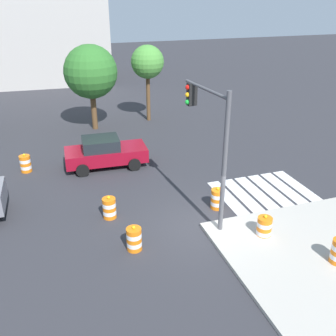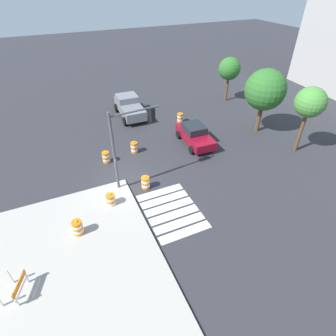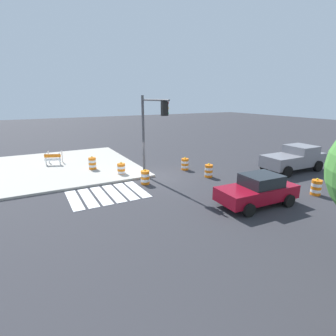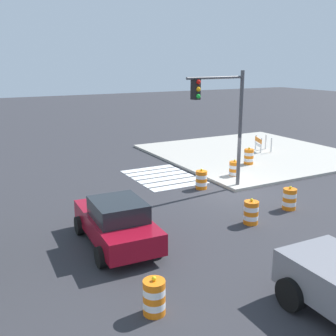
# 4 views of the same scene
# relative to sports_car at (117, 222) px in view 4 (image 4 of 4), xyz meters

# --- Properties ---
(ground_plane) EXTENTS (120.00, 120.00, 0.00)m
(ground_plane) POSITION_rel_sports_car_xyz_m (2.60, -7.02, -0.81)
(ground_plane) COLOR #2D2D33
(sidewalk_corner) EXTENTS (12.00, 12.00, 0.15)m
(sidewalk_corner) POSITION_rel_sports_car_xyz_m (8.60, -13.02, -0.74)
(sidewalk_corner) COLOR #ADA89E
(sidewalk_corner) RESTS_ON ground
(crosswalk_stripes) EXTENTS (4.35, 3.20, 0.02)m
(crosswalk_stripes) POSITION_rel_sports_car_xyz_m (6.60, -5.22, -0.80)
(crosswalk_stripes) COLOR silver
(crosswalk_stripes) RESTS_ON ground
(sports_car) EXTENTS (4.38, 2.30, 1.63)m
(sports_car) POSITION_rel_sports_car_xyz_m (0.00, 0.00, 0.00)
(sports_car) COLOR maroon
(sports_car) RESTS_ON ground
(traffic_barrel_near_corner) EXTENTS (0.56, 0.56, 1.02)m
(traffic_barrel_near_corner) POSITION_rel_sports_car_xyz_m (-0.74, -5.19, -0.36)
(traffic_barrel_near_corner) COLOR orange
(traffic_barrel_near_corner) RESTS_ON ground
(traffic_barrel_crosswalk_end) EXTENTS (0.56, 0.56, 1.02)m
(traffic_barrel_crosswalk_end) POSITION_rel_sports_car_xyz_m (4.62, -8.50, -0.36)
(traffic_barrel_crosswalk_end) COLOR orange
(traffic_barrel_crosswalk_end) RESTS_ON ground
(traffic_barrel_median_near) EXTENTS (0.56, 0.56, 1.02)m
(traffic_barrel_median_near) POSITION_rel_sports_car_xyz_m (-4.10, 0.63, -0.36)
(traffic_barrel_median_near) COLOR orange
(traffic_barrel_median_near) RESTS_ON ground
(traffic_barrel_median_far) EXTENTS (0.56, 0.56, 1.02)m
(traffic_barrel_median_far) POSITION_rel_sports_car_xyz_m (-0.27, -7.63, -0.36)
(traffic_barrel_median_far) COLOR orange
(traffic_barrel_median_far) RESTS_ON ground
(traffic_barrel_far_curb) EXTENTS (0.56, 0.56, 1.02)m
(traffic_barrel_far_curb) POSITION_rel_sports_car_xyz_m (3.87, -5.92, -0.36)
(traffic_barrel_far_curb) COLOR orange
(traffic_barrel_far_curb) RESTS_ON ground
(traffic_barrel_on_sidewalk) EXTENTS (0.56, 0.56, 1.02)m
(traffic_barrel_on_sidewalk) POSITION_rel_sports_car_xyz_m (6.17, -10.74, -0.21)
(traffic_barrel_on_sidewalk) COLOR orange
(traffic_barrel_on_sidewalk) RESTS_ON sidewalk_corner
(construction_barricade) EXTENTS (1.44, 1.19, 1.00)m
(construction_barricade) POSITION_rel_sports_car_xyz_m (8.65, -13.78, -0.09)
(construction_barricade) COLOR silver
(construction_barricade) RESTS_ON sidewalk_corner
(traffic_light_pole) EXTENTS (0.63, 3.28, 5.50)m
(traffic_light_pole) POSITION_rel_sports_car_xyz_m (3.08, -6.49, 3.10)
(traffic_light_pole) COLOR #4C4C51
(traffic_light_pole) RESTS_ON sidewalk_corner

